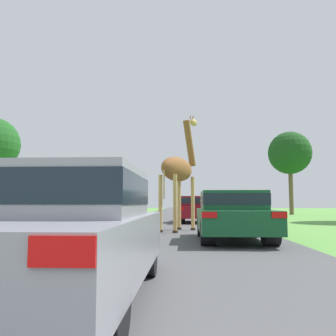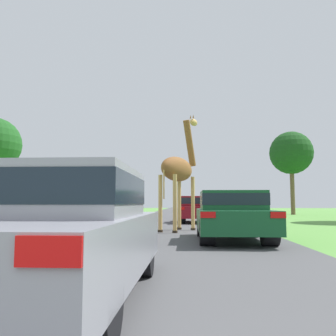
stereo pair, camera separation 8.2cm
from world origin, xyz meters
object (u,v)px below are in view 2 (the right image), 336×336
Objects in this scene: car_queue_left at (232,214)px; car_far_ahead at (195,209)px; car_queue_right at (208,207)px; tree_right_cluster at (291,153)px; car_lead_maroon at (56,229)px; giraffe_near_road at (179,170)px.

car_far_ahead is at bearing 95.23° from car_queue_left.
car_queue_right is 11.36m from tree_right_cluster.
car_lead_maroon is 1.04× the size of car_queue_right.
tree_right_cluster is (11.41, 30.44, 5.09)m from car_lead_maroon.
car_lead_maroon is at bearing -69.92° from giraffe_near_road.
car_queue_right is 1.07× the size of car_far_ahead.
car_queue_left is at bearing -38.08° from giraffe_near_road.
car_far_ahead is at bearing -97.79° from car_queue_right.
car_lead_maroon is at bearing -113.25° from car_queue_left.
car_far_ahead is 17.81m from tree_right_cluster.
tree_right_cluster is (8.36, 5.74, 5.11)m from car_queue_right.
car_lead_maroon is at bearing -110.55° from tree_right_cluster.
car_far_ahead reaches higher than car_queue_right.
car_queue_left is 25.95m from tree_right_cluster.
car_lead_maroon is 1.05× the size of car_queue_left.
tree_right_cluster is at bearing 56.12° from car_far_ahead.
giraffe_near_road reaches higher than car_far_ahead.
giraffe_near_road is 23.14m from tree_right_cluster.
giraffe_near_road is at bearing -116.71° from tree_right_cluster.
giraffe_near_road reaches higher than car_queue_left.
car_queue_left is at bearing -109.81° from tree_right_cluster.
car_lead_maroon is 1.11× the size of car_far_ahead.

